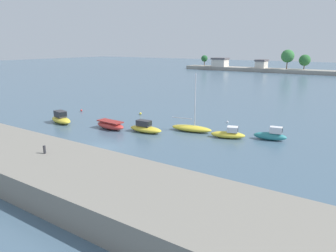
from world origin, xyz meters
The scene contains 14 objects.
ground_plane centered at (0.00, 0.00, 0.00)m, with size 400.00×400.00×0.00m, color #476075.
seawall_embankment centered at (0.00, -8.07, 1.01)m, with size 96.85×7.70×2.01m, color gray.
mooring_bollard centered at (1.49, -7.72, 2.34)m, with size 0.20×0.20×0.66m, color #2D2D33.
moored_boat_0 centered at (-12.82, 4.82, 0.61)m, with size 4.66×2.68×1.69m.
moored_boat_1 centered at (-4.92, 6.28, 0.51)m, with size 4.55×1.92×1.05m.
moored_boat_2 centered at (-0.25, 7.57, 0.52)m, with size 4.53×1.98×1.47m.
moored_boat_3 centered at (4.30, 11.05, 0.42)m, with size 5.38×2.42×7.20m.
moored_boat_4 centered at (9.30, 10.94, 0.49)m, with size 4.16×2.55×1.38m.
moored_boat_5 centered at (13.61, 12.86, 0.57)m, with size 3.76×1.81×1.58m.
mooring_buoy_0 centered at (-16.57, 11.69, 0.17)m, with size 0.33×0.33×0.33m, color red.
mooring_buoy_1 centered at (-7.12, 15.16, 0.18)m, with size 0.35×0.35×0.35m, color yellow.
mooring_buoy_2 centered at (6.24, 17.67, 0.13)m, with size 0.27×0.27×0.27m, color white.
mooring_buoy_3 centered at (13.81, 15.47, 0.21)m, with size 0.42×0.42×0.42m, color orange.
distant_shoreline centered at (-1.22, 106.08, 2.04)m, with size 101.43×7.67×8.79m.
Camera 1 is at (23.05, -22.10, 10.44)m, focal length 33.78 mm.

